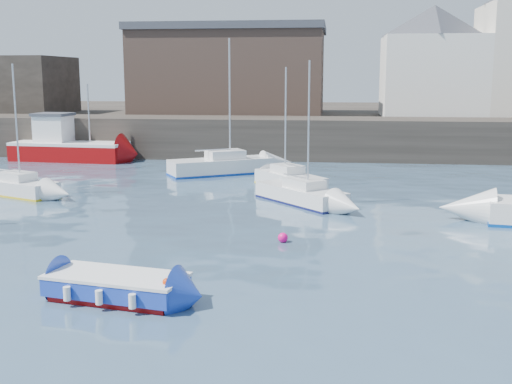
# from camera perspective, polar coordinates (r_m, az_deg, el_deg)

# --- Properties ---
(water) EXTENTS (220.00, 220.00, 0.00)m
(water) POSITION_cam_1_polar(r_m,az_deg,el_deg) (15.04, -5.68, -13.90)
(water) COLOR #2D4760
(water) RESTS_ON ground
(quay_wall) EXTENTS (90.00, 5.00, 3.00)m
(quay_wall) POSITION_cam_1_polar(r_m,az_deg,el_deg) (48.69, 3.27, 4.83)
(quay_wall) COLOR #28231E
(quay_wall) RESTS_ON ground
(land_strip) EXTENTS (90.00, 32.00, 2.80)m
(land_strip) POSITION_cam_1_polar(r_m,az_deg,el_deg) (66.61, 4.27, 6.21)
(land_strip) COLOR #28231E
(land_strip) RESTS_ON ground
(bldg_east_d) EXTENTS (11.14, 11.14, 8.95)m
(bldg_east_d) POSITION_cam_1_polar(r_m,az_deg,el_deg) (55.45, 15.43, 11.22)
(bldg_east_d) COLOR white
(bldg_east_d) RESTS_ON land_strip
(warehouse) EXTENTS (16.40, 10.40, 7.60)m
(warehouse) POSITION_cam_1_polar(r_m,az_deg,el_deg) (57.09, -2.27, 10.79)
(warehouse) COLOR #3D2D26
(warehouse) RESTS_ON land_strip
(blue_dinghy) EXTENTS (4.13, 2.36, 0.74)m
(blue_dinghy) POSITION_cam_1_polar(r_m,az_deg,el_deg) (18.39, -12.29, -8.13)
(blue_dinghy) COLOR maroon
(blue_dinghy) RESTS_ON ground
(fishing_boat) EXTENTS (8.58, 3.78, 5.54)m
(fishing_boat) POSITION_cam_1_polar(r_m,az_deg,el_deg) (49.19, -16.47, 3.97)
(fishing_boat) COLOR maroon
(fishing_boat) RESTS_ON ground
(sailboat_b) EXTENTS (4.81, 5.12, 6.86)m
(sailboat_b) POSITION_cam_1_polar(r_m,az_deg,el_deg) (31.34, 4.03, -0.19)
(sailboat_b) COLOR silver
(sailboat_b) RESTS_ON ground
(sailboat_e) EXTENTS (5.47, 3.63, 6.74)m
(sailboat_e) POSITION_cam_1_polar(r_m,az_deg,el_deg) (35.81, -20.69, 0.47)
(sailboat_e) COLOR silver
(sailboat_e) RESTS_ON ground
(sailboat_f) EXTENTS (4.35, 5.03, 6.60)m
(sailboat_f) POSITION_cam_1_polar(r_m,az_deg,el_deg) (35.51, 3.00, 1.09)
(sailboat_f) COLOR silver
(sailboat_f) RESTS_ON ground
(sailboat_h) EXTENTS (6.68, 5.15, 8.41)m
(sailboat_h) POSITION_cam_1_polar(r_m,az_deg,el_deg) (40.60, -3.11, 2.38)
(sailboat_h) COLOR silver
(sailboat_h) RESTS_ON ground
(buoy_mid) EXTENTS (0.38, 0.38, 0.38)m
(buoy_mid) POSITION_cam_1_polar(r_m,az_deg,el_deg) (24.12, 2.40, -4.47)
(buoy_mid) COLOR #F00872
(buoy_mid) RESTS_ON ground
(buoy_far) EXTENTS (0.38, 0.38, 0.38)m
(buoy_far) POSITION_cam_1_polar(r_m,az_deg,el_deg) (33.61, 4.83, -0.26)
(buoy_far) COLOR #F00872
(buoy_far) RESTS_ON ground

